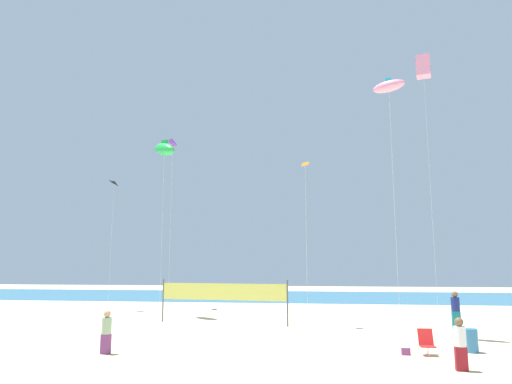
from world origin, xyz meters
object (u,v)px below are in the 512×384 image
beachgoer_sage_shirt (106,330)px  kite_pink_inflatable (389,87)px  kite_pink_box (423,67)px  kite_green_inflatable (165,149)px  kite_black_diamond (115,183)px  trash_barrel (470,340)px  beach_handbag (406,352)px  beachgoer_white_shirt (460,342)px  beachgoer_navy_shirt (456,308)px  kite_orange_diamond (305,169)px  volleyball_net (223,294)px  kite_violet_tube (173,144)px  folding_beach_chair (426,341)px

beachgoer_sage_shirt → kite_pink_inflatable: (11.19, 5.96, 11.00)m
kite_pink_box → kite_green_inflatable: (-16.90, -0.41, -4.89)m
kite_pink_box → kite_black_diamond: bearing=171.7°
trash_barrel → beach_handbag: (-2.44, -0.90, -0.30)m
beachgoer_white_shirt → beachgoer_navy_shirt: bearing=166.9°
beach_handbag → kite_orange_diamond: size_ratio=0.03×
volleyball_net → beach_handbag: volleyball_net is taller
kite_orange_diamond → beach_handbag: bearing=-63.8°
beachgoer_sage_shirt → beachgoer_white_shirt: bearing=66.9°
beach_handbag → beachgoer_sage_shirt: bearing=-172.7°
beachgoer_white_shirt → kite_violet_tube: (-15.97, 19.69, 12.04)m
beachgoer_white_shirt → kite_pink_box: size_ratio=0.10×
beachgoer_sage_shirt → kite_black_diamond: bearing=-172.8°
beach_handbag → kite_orange_diamond: kite_orange_diamond is taller
kite_pink_inflatable → kite_pink_box: 8.55m
trash_barrel → beach_handbag: bearing=-159.7°
beachgoer_sage_shirt → folding_beach_chair: (11.41, 1.49, -0.35)m
kite_black_diamond → beachgoer_navy_shirt: bearing=-17.2°
folding_beach_chair → kite_green_inflatable: kite_green_inflatable is taller
beach_handbag → beachgoer_navy_shirt: bearing=64.3°
trash_barrel → kite_green_inflatable: (-15.62, 10.20, 10.39)m
trash_barrel → beachgoer_white_shirt: bearing=-110.1°
trash_barrel → kite_orange_diamond: bearing=132.6°
kite_pink_inflatable → kite_green_inflatable: (-13.69, 6.50, -1.00)m
beachgoer_white_shirt → kite_violet_tube: 28.07m
volleyball_net → beachgoer_navy_shirt: bearing=0.1°
beach_handbag → kite_violet_tube: 26.06m
beachgoer_white_shirt → trash_barrel: (1.21, 3.29, -0.42)m
beachgoer_navy_shirt → folding_beach_chair: bearing=114.5°
beach_handbag → kite_pink_inflatable: (0.52, 4.60, 11.70)m
beachgoer_white_shirt → kite_green_inflatable: size_ratio=0.14×
kite_orange_diamond → kite_green_inflatable: bearing=159.8°
trash_barrel → kite_green_inflatable: kite_green_inflatable is taller
kite_pink_box → kite_green_inflatable: bearing=-178.6°
beachgoer_white_shirt → kite_green_inflatable: 22.12m
beachgoer_white_shirt → beachgoer_sage_shirt: bearing=-94.1°
beachgoer_white_shirt → kite_green_inflatable: (-14.41, 13.49, 9.98)m
kite_violet_tube → folding_beach_chair: bearing=-48.0°
beachgoer_white_shirt → kite_pink_inflatable: (-0.72, 6.99, 10.98)m
beach_handbag → kite_orange_diamond: (-3.76, 7.64, 8.37)m
kite_black_diamond → kite_violet_tube: bearing=36.0°
beachgoer_navy_shirt → kite_pink_box: 15.16m
volleyball_net → kite_black_diamond: (-9.92, 6.84, 7.66)m
kite_green_inflatable → kite_pink_inflatable: bearing=-25.4°
beachgoer_sage_shirt → kite_pink_box: bearing=113.6°
kite_green_inflatable → trash_barrel: bearing=-33.2°
beachgoer_navy_shirt → kite_pink_box: size_ratio=0.11×
kite_black_diamond → volleyball_net: bearing=-34.6°
kite_orange_diamond → kite_green_inflatable: 10.29m
kite_black_diamond → kite_green_inflatable: bearing=-35.1°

